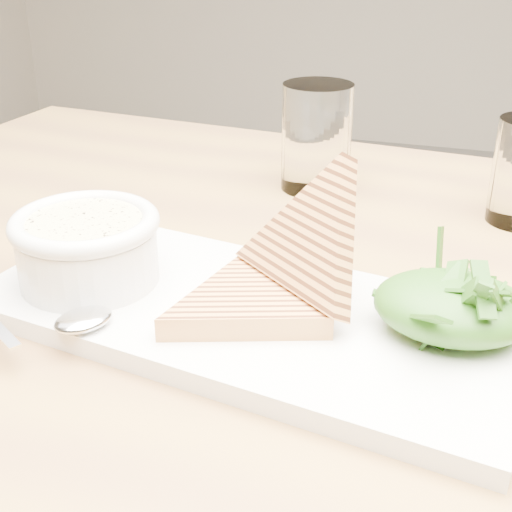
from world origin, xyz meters
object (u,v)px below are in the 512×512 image
(table_top, at_px, (377,331))
(platter, at_px, (248,315))
(soup_bowl, at_px, (88,256))
(glass_near, at_px, (317,137))

(table_top, xyz_separation_m, platter, (-0.09, -0.05, 0.03))
(platter, bearing_deg, table_top, 29.09)
(soup_bowl, bearing_deg, glass_near, 69.29)
(table_top, relative_size, glass_near, 10.99)
(table_top, height_order, platter, platter)
(soup_bowl, bearing_deg, table_top, 12.25)
(platter, distance_m, glass_near, 0.32)
(platter, bearing_deg, glass_near, 93.62)
(platter, bearing_deg, soup_bowl, 179.15)
(table_top, relative_size, platter, 3.14)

